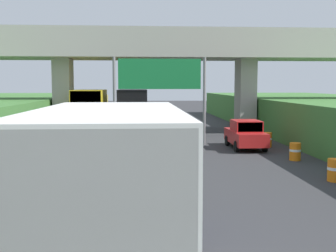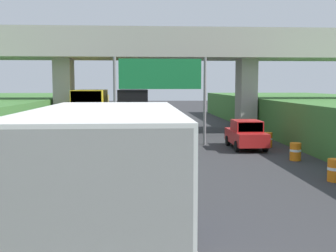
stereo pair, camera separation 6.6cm
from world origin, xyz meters
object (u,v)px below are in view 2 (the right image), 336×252
object	(u,v)px
truck_blue	(111,187)
truck_black	(134,108)
construction_barrel_4	(268,140)
construction_barrel_3	(295,152)
car_red	(246,134)
construction_barrel_2	(335,170)
overhead_highway_sign	(160,80)
truck_yellow	(92,108)

from	to	relation	value
truck_blue	truck_black	size ratio (longest dim) A/B	1.00
construction_barrel_4	construction_barrel_3	bearing A→B (deg)	-89.77
truck_black	car_red	size ratio (longest dim) A/B	1.78
construction_barrel_2	construction_barrel_3	xyz separation A→B (m)	(0.14, 4.61, 0.00)
truck_black	car_red	world-z (taller)	truck_black
overhead_highway_sign	truck_blue	distance (m)	18.88
overhead_highway_sign	construction_barrel_2	size ratio (longest dim) A/B	6.53
car_red	construction_barrel_3	distance (m)	4.35
truck_blue	construction_barrel_2	size ratio (longest dim) A/B	8.11
truck_blue	car_red	bearing A→B (deg)	67.92
truck_black	car_red	xyz separation A→B (m)	(6.93, -10.38, -1.08)
truck_black	construction_barrel_4	distance (m)	13.03
truck_black	truck_yellow	bearing A→B (deg)	-163.87
truck_black	construction_barrel_3	distance (m)	16.79
truck_yellow	car_red	size ratio (longest dim) A/B	1.78
truck_yellow	construction_barrel_2	world-z (taller)	truck_yellow
construction_barrel_2	construction_barrel_4	distance (m)	9.22
truck_blue	construction_barrel_4	size ratio (longest dim) A/B	8.11
truck_black	car_red	distance (m)	12.53
car_red	construction_barrel_4	world-z (taller)	car_red
truck_black	construction_barrel_3	xyz separation A→B (m)	(8.46, -14.43, -1.47)
overhead_highway_sign	car_red	size ratio (longest dim) A/B	1.43
truck_black	car_red	bearing A→B (deg)	-56.26
truck_yellow	construction_barrel_2	distance (m)	21.56
overhead_highway_sign	truck_black	bearing A→B (deg)	102.23
truck_yellow	construction_barrel_3	xyz separation A→B (m)	(11.80, -13.46, -1.47)
truck_black	construction_barrel_4	bearing A→B (deg)	-49.33
car_red	construction_barrel_2	xyz separation A→B (m)	(1.39, -8.66, -0.40)
truck_yellow	truck_blue	distance (m)	26.47
truck_blue	construction_barrel_3	size ratio (longest dim) A/B	8.11
construction_barrel_3	truck_black	bearing A→B (deg)	120.38
car_red	truck_black	bearing A→B (deg)	123.74
construction_barrel_3	construction_barrel_2	bearing A→B (deg)	-91.70
truck_blue	construction_barrel_4	world-z (taller)	truck_blue
overhead_highway_sign	car_red	world-z (taller)	overhead_highway_sign
car_red	construction_barrel_4	distance (m)	1.65
truck_black	construction_barrel_4	xyz separation A→B (m)	(8.44, -9.82, -1.47)
truck_yellow	truck_black	size ratio (longest dim) A/B	1.00
construction_barrel_3	construction_barrel_4	distance (m)	4.61
construction_barrel_2	construction_barrel_3	distance (m)	4.61
overhead_highway_sign	truck_yellow	world-z (taller)	overhead_highway_sign
overhead_highway_sign	car_red	bearing A→B (deg)	-19.92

